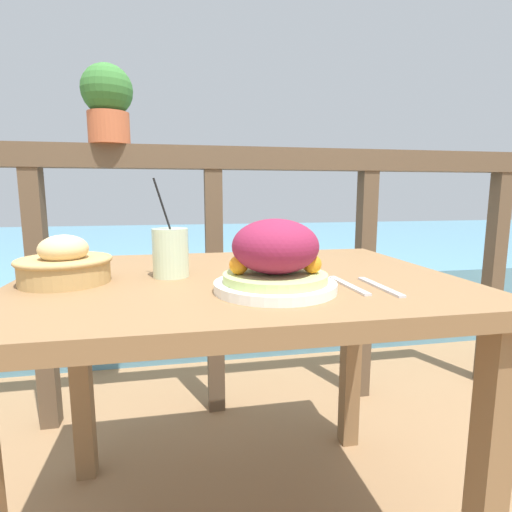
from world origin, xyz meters
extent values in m
cube|color=olive|center=(0.00, 0.00, 0.72)|extent=(1.06, 0.79, 0.04)
cube|color=olive|center=(0.47, -0.34, 0.35)|extent=(0.06, 0.06, 0.70)
cube|color=olive|center=(-0.47, 0.34, 0.35)|extent=(0.06, 0.06, 0.70)
cube|color=olive|center=(0.47, 0.34, 0.35)|extent=(0.06, 0.06, 0.70)
cube|color=brown|center=(0.00, 0.68, 1.09)|extent=(2.80, 0.08, 0.09)
cube|color=brown|center=(-0.68, 0.68, 0.52)|extent=(0.07, 0.07, 1.04)
cube|color=brown|center=(0.00, 0.68, 0.52)|extent=(0.07, 0.07, 1.04)
cube|color=brown|center=(0.68, 0.68, 0.52)|extent=(0.07, 0.07, 1.04)
cube|color=brown|center=(1.36, 0.68, 0.52)|extent=(0.07, 0.07, 1.04)
cube|color=#568EA8|center=(0.00, 3.18, 0.24)|extent=(12.00, 4.00, 0.47)
cylinder|color=white|center=(0.05, -0.17, 0.75)|extent=(0.26, 0.26, 0.02)
cylinder|color=#B7D17A|center=(0.05, -0.17, 0.77)|extent=(0.22, 0.22, 0.02)
ellipsoid|color=maroon|center=(0.05, -0.17, 0.84)|extent=(0.18, 0.18, 0.12)
sphere|color=orange|center=(0.13, -0.19, 0.80)|extent=(0.04, 0.04, 0.04)
sphere|color=orange|center=(-0.02, -0.17, 0.80)|extent=(0.04, 0.04, 0.04)
cylinder|color=beige|center=(-0.16, 0.02, 0.80)|extent=(0.09, 0.09, 0.12)
cylinder|color=black|center=(-0.17, 0.01, 0.88)|extent=(0.07, 0.02, 0.21)
cylinder|color=tan|center=(-0.40, -0.01, 0.77)|extent=(0.20, 0.20, 0.06)
torus|color=tan|center=(-0.40, -0.01, 0.80)|extent=(0.21, 0.21, 0.01)
ellipsoid|color=#DBB77A|center=(-0.40, -0.01, 0.82)|extent=(0.11, 0.11, 0.07)
cylinder|color=#B75B38|center=(-0.39, 0.68, 1.19)|extent=(0.15, 0.15, 0.12)
sphere|color=#336B2D|center=(-0.39, 0.68, 1.33)|extent=(0.19, 0.19, 0.19)
cube|color=silver|center=(0.22, -0.16, 0.75)|extent=(0.02, 0.18, 0.00)
cube|color=silver|center=(0.29, -0.19, 0.75)|extent=(0.02, 0.18, 0.00)
camera|label=1|loc=(-0.14, -0.98, 0.95)|focal=28.00mm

